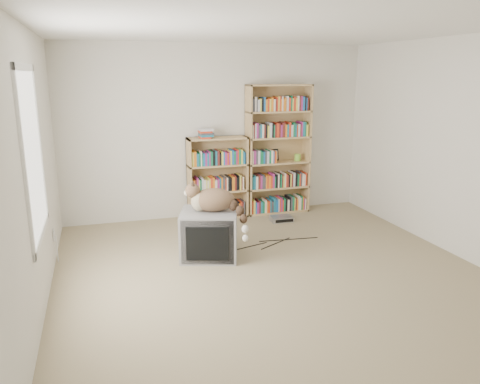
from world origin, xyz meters
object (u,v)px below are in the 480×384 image
object	(u,v)px
cat	(218,204)
bookcase_tall	(277,153)
dvd_player	(281,219)
crt_tv	(209,234)
bookcase_short	(217,181)

from	to	relation	value
cat	bookcase_tall	world-z (taller)	bookcase_tall
dvd_player	bookcase_tall	bearing A→B (deg)	78.56
crt_tv	dvd_player	xyz separation A→B (m)	(1.31, 1.01, -0.24)
crt_tv	cat	xyz separation A→B (m)	(0.09, -0.06, 0.38)
crt_tv	dvd_player	bearing A→B (deg)	55.21
cat	dvd_player	size ratio (longest dim) A/B	2.21
bookcase_short	crt_tv	bearing A→B (deg)	-107.84
bookcase_short	bookcase_tall	bearing A→B (deg)	-0.00
bookcase_tall	bookcase_short	xyz separation A→B (m)	(-0.94, 0.00, -0.37)
bookcase_tall	crt_tv	bearing A→B (deg)	-133.43
crt_tv	bookcase_short	xyz separation A→B (m)	(0.49, 1.51, 0.27)
crt_tv	dvd_player	distance (m)	1.68
bookcase_tall	bookcase_short	bearing A→B (deg)	180.00
bookcase_short	dvd_player	world-z (taller)	bookcase_short
bookcase_tall	cat	bearing A→B (deg)	-130.45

